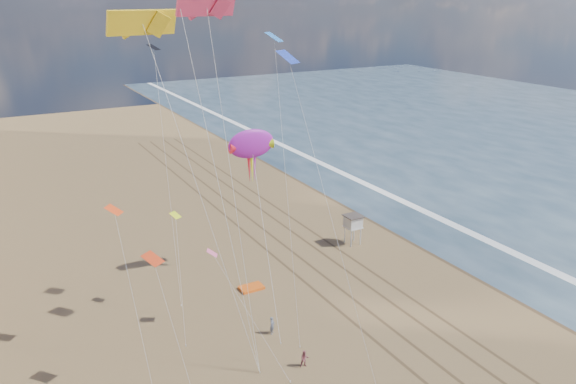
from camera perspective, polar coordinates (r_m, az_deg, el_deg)
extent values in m
plane|color=#42301E|center=(80.43, 8.53, -1.07)|extent=(260.00, 260.00, 0.00)
plane|color=white|center=(82.92, 10.86, -0.58)|extent=(260.00, 260.00, 0.00)
cube|color=brown|center=(62.54, -0.88, -7.00)|extent=(0.28, 120.00, 0.01)
cube|color=brown|center=(63.58, 1.04, -6.54)|extent=(0.28, 120.00, 0.01)
cube|color=brown|center=(64.89, 3.20, -6.01)|extent=(0.28, 120.00, 0.01)
cube|color=brown|center=(65.98, 4.83, -5.60)|extent=(0.28, 120.00, 0.01)
cylinder|color=silver|center=(65.85, 6.43, -4.77)|extent=(0.13, 0.13, 1.98)
cylinder|color=silver|center=(66.56, 7.37, -4.54)|extent=(0.13, 0.13, 1.98)
cylinder|color=silver|center=(66.83, 5.78, -4.37)|extent=(0.13, 0.13, 1.98)
cylinder|color=silver|center=(67.54, 6.71, -4.15)|extent=(0.13, 0.13, 1.98)
cube|color=silver|center=(66.24, 6.61, -3.54)|extent=(1.76, 1.76, 0.13)
cube|color=silver|center=(65.98, 6.63, -3.01)|extent=(1.65, 1.65, 1.21)
cube|color=#473D38|center=(65.72, 6.66, -2.43)|extent=(1.98, 1.98, 0.11)
cube|color=#FF6215|center=(57.03, -3.74, -9.67)|extent=(2.37, 1.52, 0.27)
ellipsoid|color=purple|center=(55.97, -3.75, 4.92)|extent=(4.71, 0.88, 2.80)
cone|color=red|center=(55.36, -5.32, 4.49)|extent=(1.26, 1.05, 1.05)
cone|color=#E3FF1A|center=(56.73, -2.20, 4.92)|extent=(1.26, 1.05, 1.05)
cylinder|color=silver|center=(51.87, -2.36, -4.98)|extent=(0.03, 0.03, 19.01)
imported|color=slate|center=(49.88, -1.61, -13.38)|extent=(0.68, 0.68, 1.59)
imported|color=#9C4F58|center=(46.08, 1.69, -16.57)|extent=(0.81, 0.70, 1.45)
cube|color=yellow|center=(47.27, -14.61, 16.33)|extent=(5.78, 1.89, 1.96)
cube|color=#E33255|center=(40.82, -8.30, 18.33)|extent=(4.51, 1.52, 1.55)
plane|color=black|center=(54.82, -13.51, 14.11)|extent=(1.53, 1.52, 0.48)
plane|color=#233FBF|center=(43.65, -0.01, 13.58)|extent=(2.18, 2.08, 0.91)
plane|color=#EE5C8D|center=(48.64, -7.72, -6.15)|extent=(1.21, 1.29, 0.58)
plane|color=#FF4615|center=(45.19, -17.27, -1.75)|extent=(1.69, 1.70, 0.60)
plane|color=red|center=(40.22, -13.58, -6.60)|extent=(1.86, 1.83, 0.59)
plane|color=#EDFF1A|center=(51.37, -11.37, -2.32)|extent=(1.25, 1.21, 0.42)
plane|color=blue|center=(47.33, -1.43, 15.48)|extent=(1.94, 1.91, 0.74)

